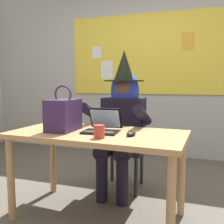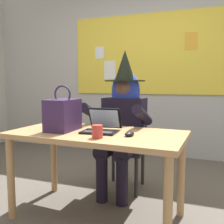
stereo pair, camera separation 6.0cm
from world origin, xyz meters
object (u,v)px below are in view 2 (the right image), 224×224
laptop (102,126)px  chair_at_desk (126,141)px  handbag (63,114)px  coffee_mug (97,132)px  desk_main (97,143)px  person_costumed (123,115)px  computer_mouse (130,134)px

laptop → chair_at_desk: bearing=86.9°
handbag → coffee_mug: size_ratio=3.98×
chair_at_desk → desk_main: bearing=-5.2°
handbag → coffee_mug: (0.39, -0.18, -0.09)m
chair_at_desk → handbag: size_ratio=2.36×
laptop → handbag: bearing=-173.1°
person_costumed → desk_main: bearing=-2.6°
laptop → coffee_mug: size_ratio=3.15×
laptop → computer_mouse: 0.28m
coffee_mug → laptop: bearing=105.4°
handbag → chair_at_desk: bearing=67.0°
person_costumed → laptop: size_ratio=4.85×
laptop → person_costumed: bearing=86.7°
chair_at_desk → person_costumed: (0.00, -0.12, 0.29)m
chair_at_desk → person_costumed: 0.31m
person_costumed → coffee_mug: person_costumed is taller
desk_main → chair_at_desk: 0.73m
chair_at_desk → laptop: bearing=-2.5°
coffee_mug → person_costumed: bearing=94.7°
computer_mouse → coffee_mug: size_ratio=1.09×
person_costumed → computer_mouse: person_costumed is taller
handbag → coffee_mug: bearing=-24.7°
person_costumed → coffee_mug: size_ratio=15.24×
chair_at_desk → computer_mouse: 0.86m
computer_mouse → chair_at_desk: bearing=122.2°
desk_main → handbag: 0.37m
desk_main → coffee_mug: 0.27m
computer_mouse → coffee_mug: coffee_mug is taller
desk_main → computer_mouse: 0.32m
person_costumed → handbag: size_ratio=3.83×
desk_main → laptop: bearing=37.0°
computer_mouse → desk_main: bearing=-179.4°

